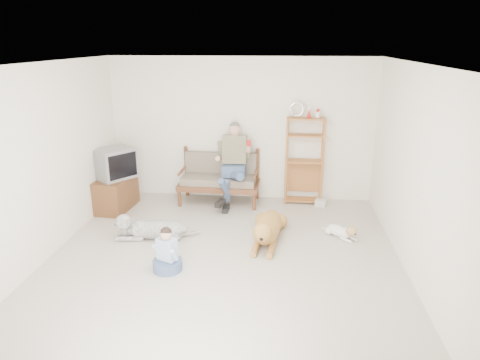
# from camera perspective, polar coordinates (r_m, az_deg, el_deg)

# --- Properties ---
(floor) EXTENTS (5.50, 5.50, 0.00)m
(floor) POSITION_cam_1_polar(r_m,az_deg,el_deg) (6.08, -2.40, -11.13)
(floor) COLOR beige
(floor) RESTS_ON ground
(ceiling) EXTENTS (5.50, 5.50, 0.00)m
(ceiling) POSITION_cam_1_polar(r_m,az_deg,el_deg) (5.31, -2.79, 15.18)
(ceiling) COLOR white
(ceiling) RESTS_ON ground
(wall_back) EXTENTS (5.00, 0.00, 5.00)m
(wall_back) POSITION_cam_1_polar(r_m,az_deg,el_deg) (8.20, 0.18, 6.75)
(wall_back) COLOR white
(wall_back) RESTS_ON ground
(wall_front) EXTENTS (5.00, 0.00, 5.00)m
(wall_front) POSITION_cam_1_polar(r_m,az_deg,el_deg) (3.08, -10.12, -14.04)
(wall_front) COLOR white
(wall_front) RESTS_ON ground
(wall_left) EXTENTS (0.00, 5.50, 5.50)m
(wall_left) POSITION_cam_1_polar(r_m,az_deg,el_deg) (6.40, -25.34, 1.67)
(wall_left) COLOR white
(wall_left) RESTS_ON ground
(wall_right) EXTENTS (0.00, 5.50, 5.50)m
(wall_right) POSITION_cam_1_polar(r_m,az_deg,el_deg) (5.76, 22.88, 0.29)
(wall_right) COLOR white
(wall_right) RESTS_ON ground
(loveseat) EXTENTS (1.52, 0.74, 0.95)m
(loveseat) POSITION_cam_1_polar(r_m,az_deg,el_deg) (8.16, -2.77, 0.39)
(loveseat) COLOR brown
(loveseat) RESTS_ON ground
(man) EXTENTS (0.59, 0.84, 1.36)m
(man) POSITION_cam_1_polar(r_m,az_deg,el_deg) (7.85, -1.10, 1.41)
(man) COLOR #465781
(man) RESTS_ON loveseat
(etagere) EXTENTS (0.72, 0.32, 1.92)m
(etagere) POSITION_cam_1_polar(r_m,az_deg,el_deg) (8.09, 8.55, 2.68)
(etagere) COLOR #9D6431
(etagere) RESTS_ON ground
(book_stack) EXTENTS (0.24, 0.21, 0.13)m
(book_stack) POSITION_cam_1_polar(r_m,az_deg,el_deg) (8.17, 10.75, -3.02)
(book_stack) COLOR white
(book_stack) RESTS_ON ground
(tv_stand) EXTENTS (0.58, 0.94, 0.60)m
(tv_stand) POSITION_cam_1_polar(r_m,az_deg,el_deg) (8.16, -16.23, -1.71)
(tv_stand) COLOR brown
(tv_stand) RESTS_ON ground
(crt_tv) EXTENTS (0.80, 0.83, 0.54)m
(crt_tv) POSITION_cam_1_polar(r_m,az_deg,el_deg) (7.99, -16.34, 2.16)
(crt_tv) COLOR slate
(crt_tv) RESTS_ON tv_stand
(wall_outlet) EXTENTS (0.12, 0.02, 0.08)m
(wall_outlet) POSITION_cam_1_polar(r_m,az_deg,el_deg) (8.66, -8.09, 0.00)
(wall_outlet) COLOR white
(wall_outlet) RESTS_ON ground
(golden_retriever) EXTENTS (0.51, 1.62, 0.49)m
(golden_retriever) POSITION_cam_1_polar(r_m,az_deg,el_deg) (6.67, 3.65, -6.47)
(golden_retriever) COLOR #A47639
(golden_retriever) RESTS_ON ground
(shaggy_dog) EXTENTS (1.36, 0.48, 0.41)m
(shaggy_dog) POSITION_cam_1_polar(r_m,az_deg,el_deg) (6.89, -11.93, -6.34)
(shaggy_dog) COLOR white
(shaggy_dog) RESTS_ON ground
(terrier) EXTENTS (0.53, 0.53, 0.26)m
(terrier) POSITION_cam_1_polar(r_m,az_deg,el_deg) (6.96, 13.51, -6.69)
(terrier) COLOR white
(terrier) RESTS_ON ground
(child) EXTENTS (0.40, 0.40, 0.63)m
(child) POSITION_cam_1_polar(r_m,az_deg,el_deg) (5.92, -9.70, -9.79)
(child) COLOR #465781
(child) RESTS_ON ground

